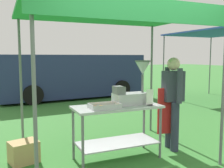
# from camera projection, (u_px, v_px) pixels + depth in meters

# --- Properties ---
(ground_plane) EXTENTS (70.00, 70.00, 0.00)m
(ground_plane) POSITION_uv_depth(u_px,v_px,m) (56.00, 105.00, 8.63)
(ground_plane) COLOR #33702D
(stall_canopy) EXTENTS (2.88, 2.16, 2.32)m
(stall_canopy) POSITION_uv_depth(u_px,v_px,m) (115.00, 17.00, 3.95)
(stall_canopy) COLOR slate
(stall_canopy) RESTS_ON ground
(donut_cart) EXTENTS (1.39, 0.61, 0.86)m
(donut_cart) POSITION_uv_depth(u_px,v_px,m) (117.00, 120.00, 4.03)
(donut_cart) COLOR #B7B7BC
(donut_cart) RESTS_ON ground
(donut_tray) EXTENTS (0.45, 0.30, 0.07)m
(donut_tray) POSITION_uv_depth(u_px,v_px,m) (105.00, 107.00, 3.81)
(donut_tray) COLOR #B7B7BC
(donut_tray) RESTS_ON donut_cart
(donut_fryer) EXTENTS (0.63, 0.28, 0.71)m
(donut_fryer) POSITION_uv_depth(u_px,v_px,m) (133.00, 89.00, 4.14)
(donut_fryer) COLOR #B7B7BC
(donut_fryer) RESTS_ON donut_cart
(menu_sign) EXTENTS (0.13, 0.05, 0.25)m
(menu_sign) POSITION_uv_depth(u_px,v_px,m) (150.00, 99.00, 4.03)
(menu_sign) COLOR black
(menu_sign) RESTS_ON donut_cart
(vendor) EXTENTS (0.46, 0.54, 1.61)m
(vendor) POSITION_uv_depth(u_px,v_px,m) (172.00, 98.00, 4.43)
(vendor) COLOR #2D3347
(vendor) RESTS_ON ground
(supply_crate) EXTENTS (0.48, 0.42, 0.33)m
(supply_crate) POSITION_uv_depth(u_px,v_px,m) (24.00, 152.00, 3.93)
(supply_crate) COLOR tan
(supply_crate) RESTS_ON ground
(van_navy) EXTENTS (5.71, 2.43, 1.69)m
(van_navy) POSITION_uv_depth(u_px,v_px,m) (72.00, 75.00, 10.16)
(van_navy) COLOR navy
(van_navy) RESTS_ON ground
(neighbour_tent) EXTENTS (2.62, 3.21, 2.49)m
(neighbour_tent) POSITION_uv_depth(u_px,v_px,m) (218.00, 34.00, 9.09)
(neighbour_tent) COLOR slate
(neighbour_tent) RESTS_ON ground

